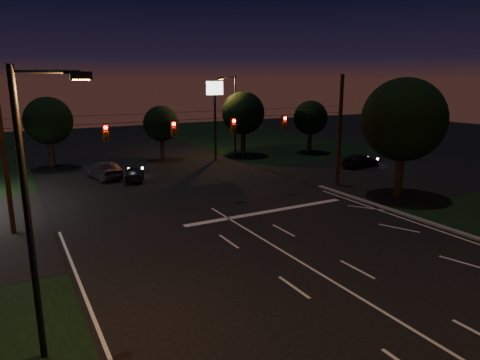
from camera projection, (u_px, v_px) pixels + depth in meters
ground at (359, 297)px, 17.26m from camera, size 140.00×140.00×0.00m
cross_street_right at (395, 173)px, 40.30m from camera, size 20.00×16.00×0.02m
stop_bar at (268, 211)px, 28.47m from camera, size 12.00×0.50×0.01m
utility_pole_right at (337, 185)px, 35.69m from camera, size 0.30×0.30×9.00m
utility_pole_left at (14, 234)px, 24.40m from camera, size 0.28×0.28×8.00m
signal_span at (204, 126)px, 28.75m from camera, size 24.00×0.40×1.56m
pole_sign_right at (215, 102)px, 45.16m from camera, size 1.80×0.30×8.40m
street_light_left at (36, 197)px, 12.48m from camera, size 2.20×0.35×9.00m
street_light_right_far at (233, 110)px, 48.61m from camera, size 2.20×0.35×9.00m
tree_right_near at (402, 121)px, 30.98m from camera, size 6.00×6.00×8.76m
tree_far_b at (48, 121)px, 41.54m from camera, size 4.60×4.60×6.98m
tree_far_c at (161, 124)px, 46.00m from camera, size 3.80×3.80×5.86m
tree_far_d at (243, 113)px, 48.34m from camera, size 4.80×4.80×7.30m
tree_far_e at (310, 118)px, 50.54m from camera, size 4.00×4.00×6.18m
car_oncoming_a at (134, 174)px, 36.95m from camera, size 2.66×4.03×1.27m
car_oncoming_b at (102, 170)px, 37.68m from camera, size 2.58×4.96×1.56m
car_cross at (361, 161)px, 42.79m from camera, size 4.70×2.49×1.30m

